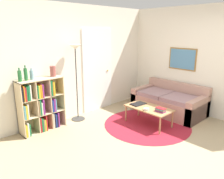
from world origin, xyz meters
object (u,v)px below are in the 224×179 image
bowl (146,109)px  bottle_left (20,76)px  floor_lamp (76,63)px  laptop (138,104)px  bookshelf (40,106)px  bottle_middle (26,74)px  vase_on_shelf (53,71)px  coffee_table (149,109)px  bottle_right (32,75)px  couch (170,102)px

bowl → bottle_left: (-2.02, 1.42, 0.79)m
floor_lamp → laptop: floor_lamp is taller
floor_lamp → bookshelf: bearing=177.0°
bookshelf → bottle_middle: 0.72m
floor_lamp → bottle_middle: size_ratio=5.93×
bottle_middle → vase_on_shelf: bearing=-1.3°
bowl → bottle_middle: bearing=143.0°
coffee_table → bottle_right: bottle_right is taller
couch → bookshelf: bearing=156.2°
laptop → bowl: bowl is taller
floor_lamp → bottle_right: floor_lamp is taller
couch → bowl: 1.20m
laptop → vase_on_shelf: (-1.51, 1.06, 0.81)m
coffee_table → bottle_left: bottle_left is taller
coffee_table → bottle_right: (-1.96, 1.35, 0.84)m
coffee_table → bookshelf: bearing=143.9°
bookshelf → laptop: size_ratio=3.08×
floor_lamp → couch: (1.97, -1.21, -1.07)m
bottle_right → vase_on_shelf: (0.45, 0.00, 0.02)m
bottle_middle → bottle_right: size_ratio=1.32×
couch → bowl: couch is taller
laptop → couch: bearing=-11.3°
bottle_right → laptop: bearing=-28.4°
bottle_middle → floor_lamp: bearing=-3.1°
bookshelf → floor_lamp: bearing=-3.0°
couch → bottle_middle: bearing=157.5°
floor_lamp → bowl: floor_lamp is taller
bowl → vase_on_shelf: 2.11m
bowl → bottle_middle: size_ratio=0.41×
vase_on_shelf → coffee_table: bearing=-41.8°
bottle_right → vase_on_shelf: bottle_right is taller
couch → bowl: size_ratio=14.39×
floor_lamp → bottle_middle: bearing=176.9°
bookshelf → bottle_middle: size_ratio=3.78×
couch → bottle_middle: (-3.07, 1.27, 0.96)m
bottle_left → bottle_right: 0.23m
bottle_middle → bottle_right: bottle_middle is taller
couch → bottle_left: bottle_left is taller
couch → coffee_table: size_ratio=1.70×
coffee_table → vase_on_shelf: vase_on_shelf is taller
bookshelf → bottle_right: bearing=-179.7°
coffee_table → laptop: (-0.01, 0.29, 0.05)m
bottle_left → bottle_right: (0.23, -0.00, -0.02)m
couch → laptop: (-1.01, 0.20, 0.14)m
floor_lamp → vase_on_shelf: (-0.54, 0.05, -0.12)m
bottle_middle → vase_on_shelf: (0.56, -0.01, -0.01)m
bottle_middle → laptop: bearing=-27.4°
bowl → bottle_middle: 2.51m
coffee_table → bowl: bowl is taller
bowl → bottle_right: 2.41m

